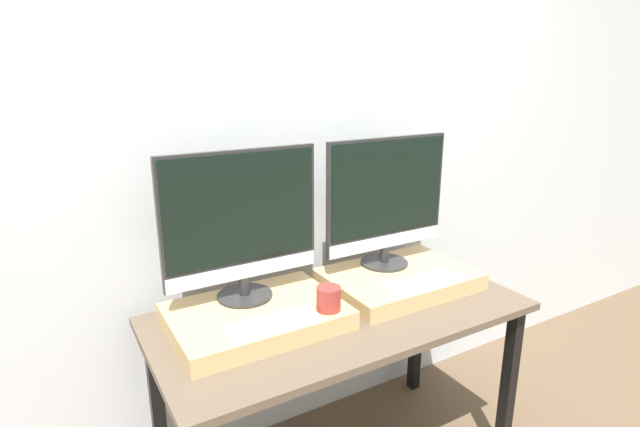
{
  "coord_description": "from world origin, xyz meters",
  "views": [
    {
      "loc": [
        -0.98,
        -1.14,
        1.69
      ],
      "look_at": [
        0.0,
        0.52,
        1.13
      ],
      "focal_mm": 28.0,
      "sensor_mm": 36.0,
      "label": 1
    }
  ],
  "objects_px": {
    "monitor_right": "(387,199)",
    "keyboard_right": "(422,282)",
    "monitor_left": "(242,222)",
    "mug": "(329,299)",
    "keyboard_left": "(273,323)"
  },
  "relations": [
    {
      "from": "monitor_right",
      "to": "keyboard_right",
      "type": "distance_m",
      "value": 0.39
    },
    {
      "from": "monitor_left",
      "to": "monitor_right",
      "type": "distance_m",
      "value": 0.67
    },
    {
      "from": "mug",
      "to": "monitor_left",
      "type": "bearing_deg",
      "value": 131.2
    },
    {
      "from": "keyboard_left",
      "to": "monitor_right",
      "type": "height_order",
      "value": "monitor_right"
    },
    {
      "from": "keyboard_right",
      "to": "monitor_left",
      "type": "bearing_deg",
      "value": 159.3
    },
    {
      "from": "monitor_right",
      "to": "keyboard_left",
      "type": "bearing_deg",
      "value": -159.3
    },
    {
      "from": "monitor_left",
      "to": "keyboard_left",
      "type": "bearing_deg",
      "value": -90.0
    },
    {
      "from": "monitor_left",
      "to": "monitor_right",
      "type": "xyz_separation_m",
      "value": [
        0.67,
        0.0,
        0.0
      ]
    },
    {
      "from": "keyboard_left",
      "to": "keyboard_right",
      "type": "distance_m",
      "value": 0.67
    },
    {
      "from": "mug",
      "to": "keyboard_left",
      "type": "bearing_deg",
      "value": 180.0
    },
    {
      "from": "mug",
      "to": "keyboard_right",
      "type": "distance_m",
      "value": 0.45
    },
    {
      "from": "monitor_right",
      "to": "keyboard_right",
      "type": "xyz_separation_m",
      "value": [
        -0.0,
        -0.25,
        -0.3
      ]
    },
    {
      "from": "monitor_left",
      "to": "mug",
      "type": "height_order",
      "value": "monitor_left"
    },
    {
      "from": "monitor_left",
      "to": "monitor_right",
      "type": "relative_size",
      "value": 1.0
    },
    {
      "from": "monitor_left",
      "to": "monitor_right",
      "type": "bearing_deg",
      "value": 0.0
    }
  ]
}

